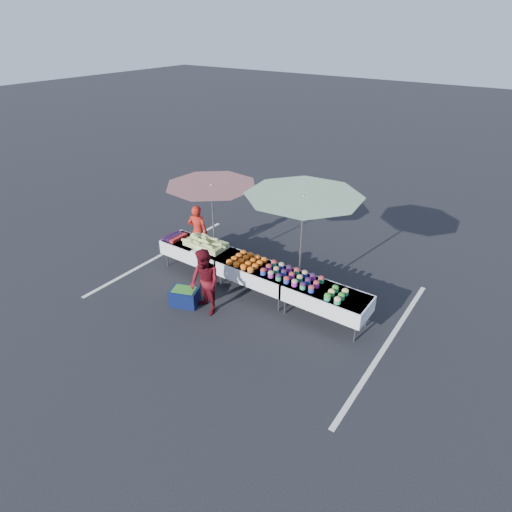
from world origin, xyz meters
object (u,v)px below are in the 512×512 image
Objects in this scene: table_right at (326,297)px; umbrella_left at (212,192)px; umbrella_right at (303,205)px; table_left at (198,250)px; table_center at (256,272)px; customer at (205,282)px; vendor at (198,232)px; storage_bin at (185,296)px.

umbrella_left is (-3.38, 0.40, 1.47)m from table_right.
umbrella_left is 2.51m from umbrella_right.
table_left is at bearing 180.00° from table_right.
table_right is 1.99m from umbrella_right.
table_center is 1.33m from customer.
table_center is 2.01m from umbrella_right.
table_right is at bearing 0.00° from table_left.
vendor is (-0.49, 0.58, 0.16)m from table_left.
table_left is 1.54m from umbrella_left.
table_center is 1.00× the size of table_right.
customer is 2.35m from umbrella_left.
table_center is 2.19m from umbrella_left.
customer is at bearing -56.05° from umbrella_left.
vendor is at bearing 171.93° from table_right.
customer reaches higher than table_center.
customer is (-2.28, -1.22, 0.18)m from table_right.
table_center is 2.55× the size of storage_bin.
umbrella_right reaches higher than table_center.
umbrella_right is (0.92, 0.40, 1.74)m from table_center.
table_right is (3.60, 0.00, 0.00)m from table_left.
table_center is at bearing 0.00° from table_left.
table_right is at bearing 154.39° from vendor.
umbrella_right is at bearing 159.24° from vendor.
table_center is 1.72m from storage_bin.
customer reaches higher than table_right.
storage_bin is at bearing 105.69° from vendor.
vendor is at bearing 151.70° from customer.
table_center is (1.80, 0.00, 0.00)m from table_left.
table_left is 1.00× the size of table_center.
umbrella_right is at bearing 65.89° from customer.
vendor is at bearing 102.20° from storage_bin.
customer is 0.80m from storage_bin.
storage_bin is at bearing -73.16° from umbrella_left.
table_right is 2.60m from customer.
table_right is at bearing 3.29° from storage_bin.
customer is at bearing 117.52° from vendor.
table_left is 1.00× the size of table_right.
table_left is 0.60× the size of umbrella_right.
umbrella_left is 3.80× the size of storage_bin.
storage_bin is at bearing -139.45° from umbrella_right.
storage_bin is (-0.58, -0.07, -0.55)m from customer.
customer is at bearing -130.75° from umbrella_right.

